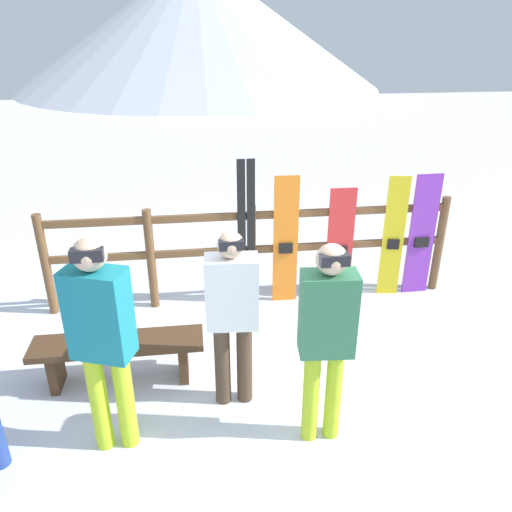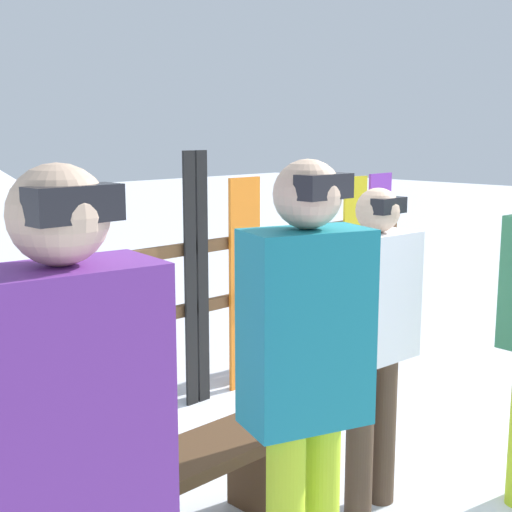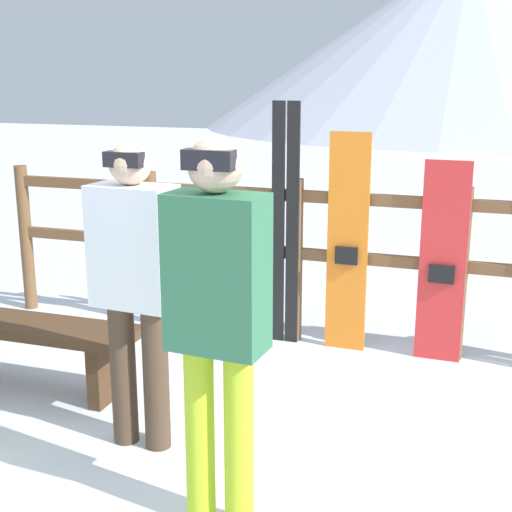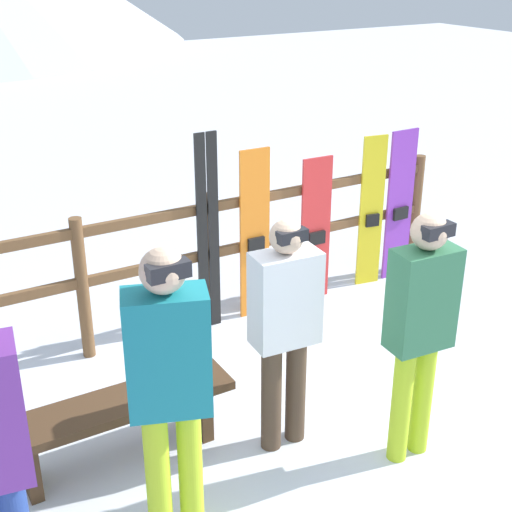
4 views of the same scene
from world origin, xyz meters
name	(u,v)px [view 4 (image 4 of 4)]	position (x,y,z in m)	size (l,w,h in m)	color
ground_plane	(327,424)	(0.00, 0.00, 0.00)	(40.00, 40.00, 0.00)	white
fence	(212,249)	(0.00, 1.71, 0.69)	(4.63, 0.10, 1.18)	brown
bench	(117,416)	(-1.36, 0.38, 0.33)	(1.51, 0.36, 0.44)	#4C331E
person_white	(285,321)	(-0.36, 0.00, 0.92)	(0.43, 0.26, 1.58)	#4C3828
person_teal	(169,380)	(-1.31, -0.39, 1.03)	(0.48, 0.36, 1.75)	#B7D826
person_plaid_green	(420,321)	(0.28, -0.51, 0.98)	(0.41, 0.25, 1.67)	#B7D826
ski_pair_black	(208,234)	(-0.06, 1.66, 0.86)	(0.20, 0.02, 1.72)	black
snowboard_orange	(255,235)	(0.38, 1.65, 0.76)	(0.28, 0.06, 1.52)	orange
snowboard_red	(316,231)	(1.02, 1.65, 0.68)	(0.30, 0.06, 1.36)	red
snowboard_yellow	(371,213)	(1.65, 1.65, 0.73)	(0.24, 0.08, 1.47)	yellow
snowboard_purple	(400,206)	(2.00, 1.65, 0.74)	(0.31, 0.06, 1.48)	purple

